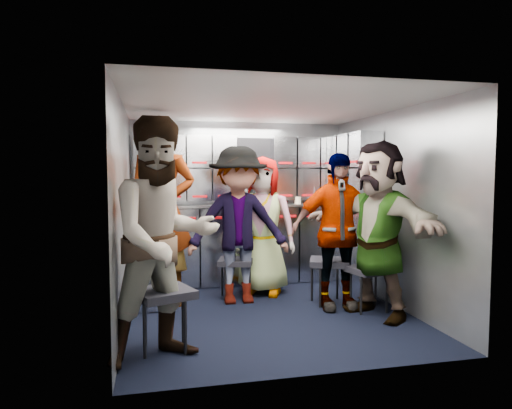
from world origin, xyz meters
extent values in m
plane|color=black|center=(0.00, 0.00, 0.00)|extent=(3.00, 3.00, 0.00)
cube|color=gray|center=(0.00, 1.50, 1.05)|extent=(2.80, 0.04, 2.10)
cube|color=gray|center=(-1.40, 0.00, 1.05)|extent=(0.04, 3.00, 2.10)
cube|color=gray|center=(1.40, 0.00, 1.05)|extent=(0.04, 3.00, 2.10)
cube|color=silver|center=(0.00, 0.00, 2.10)|extent=(2.80, 3.00, 0.02)
cube|color=#9296A1|center=(0.00, 1.29, 0.49)|extent=(2.68, 0.38, 0.99)
cube|color=#9296A1|center=(-1.19, 0.56, 0.49)|extent=(0.38, 0.76, 0.99)
cube|color=#ADB0B5|center=(0.00, 1.29, 1.01)|extent=(2.68, 0.42, 0.03)
cube|color=#9296A1|center=(0.00, 1.35, 1.49)|extent=(2.68, 0.28, 0.82)
cube|color=#9296A1|center=(1.25, 0.70, 1.49)|extent=(0.28, 1.00, 0.82)
cube|color=#9296A1|center=(1.25, 0.60, 0.50)|extent=(0.28, 1.20, 1.00)
cube|color=#B5080E|center=(0.00, 1.09, 0.88)|extent=(2.60, 0.02, 0.03)
cube|color=black|center=(-1.05, -0.80, 0.47)|extent=(0.54, 0.52, 0.07)
cylinder|color=black|center=(-1.21, -0.93, 0.22)|extent=(0.03, 0.03, 0.45)
cylinder|color=black|center=(-0.89, -0.93, 0.22)|extent=(0.03, 0.03, 0.45)
cylinder|color=black|center=(-1.21, -0.66, 0.22)|extent=(0.03, 0.03, 0.45)
cylinder|color=black|center=(-0.89, -0.66, 0.22)|extent=(0.03, 0.03, 0.45)
cube|color=black|center=(-0.21, 0.61, 0.42)|extent=(0.47, 0.45, 0.06)
cylinder|color=black|center=(-0.35, 0.49, 0.20)|extent=(0.02, 0.02, 0.40)
cylinder|color=black|center=(-0.07, 0.49, 0.20)|extent=(0.02, 0.02, 0.40)
cylinder|color=black|center=(-0.35, 0.73, 0.20)|extent=(0.02, 0.02, 0.40)
cylinder|color=black|center=(-0.07, 0.73, 0.20)|extent=(0.02, 0.02, 0.40)
cube|color=black|center=(0.13, 0.92, 0.41)|extent=(0.46, 0.45, 0.06)
cylinder|color=black|center=(-0.01, 0.80, 0.20)|extent=(0.02, 0.02, 0.39)
cylinder|color=black|center=(0.27, 0.80, 0.20)|extent=(0.02, 0.02, 0.39)
cylinder|color=black|center=(-0.01, 1.04, 0.20)|extent=(0.02, 0.02, 0.39)
cylinder|color=black|center=(0.27, 1.04, 0.20)|extent=(0.02, 0.02, 0.39)
cube|color=black|center=(0.75, 0.16, 0.46)|extent=(0.53, 0.52, 0.07)
cylinder|color=black|center=(0.59, 0.03, 0.22)|extent=(0.03, 0.03, 0.43)
cylinder|color=black|center=(0.90, 0.03, 0.22)|extent=(0.03, 0.03, 0.43)
cylinder|color=black|center=(0.59, 0.29, 0.22)|extent=(0.03, 0.03, 0.43)
cylinder|color=black|center=(0.90, 0.29, 0.22)|extent=(0.03, 0.03, 0.43)
cube|color=black|center=(1.05, -0.17, 0.43)|extent=(0.47, 0.46, 0.06)
cylinder|color=black|center=(0.91, -0.30, 0.20)|extent=(0.02, 0.02, 0.41)
cylinder|color=black|center=(1.19, -0.30, 0.20)|extent=(0.02, 0.02, 0.41)
cylinder|color=black|center=(0.91, -0.05, 0.20)|extent=(0.02, 0.02, 0.41)
cylinder|color=black|center=(1.19, -0.05, 0.20)|extent=(0.02, 0.02, 0.41)
imported|color=black|center=(-1.05, 0.55, 1.02)|extent=(0.84, 0.66, 2.05)
imported|color=black|center=(-1.05, -0.98, 0.93)|extent=(1.10, 0.98, 1.86)
imported|color=black|center=(-0.21, 0.43, 0.86)|extent=(1.14, 0.68, 1.72)
imported|color=black|center=(0.13, 0.74, 0.81)|extent=(0.93, 0.78, 1.63)
imported|color=black|center=(0.75, -0.02, 0.82)|extent=(0.99, 0.46, 1.64)
imported|color=black|center=(1.05, -0.35, 0.88)|extent=(1.11, 1.70, 1.76)
cylinder|color=white|center=(-0.05, 1.24, 1.15)|extent=(0.07, 0.07, 0.25)
cylinder|color=white|center=(0.02, 1.24, 1.16)|extent=(0.07, 0.07, 0.26)
cylinder|color=white|center=(0.95, 1.24, 1.14)|extent=(0.06, 0.06, 0.22)
cylinder|color=beige|center=(-0.97, 1.23, 1.08)|extent=(0.09, 0.09, 0.11)
cylinder|color=beige|center=(0.73, 1.23, 1.07)|extent=(0.08, 0.08, 0.09)
camera|label=1|loc=(-1.12, -4.47, 1.43)|focal=32.00mm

